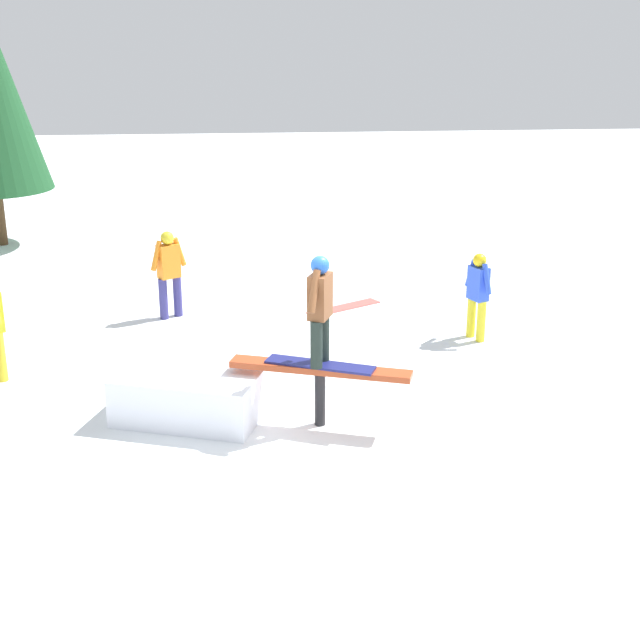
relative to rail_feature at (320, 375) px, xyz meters
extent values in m
plane|color=white|center=(0.00, 0.00, -0.67)|extent=(60.00, 60.00, 0.00)
cylinder|color=black|center=(0.00, 0.00, -0.31)|extent=(0.14, 0.14, 0.72)
cube|color=#A53F1E|center=(0.00, 0.00, 0.09)|extent=(2.26, 1.01, 0.08)
cube|color=white|center=(-1.58, 0.54, -0.36)|extent=(2.19, 2.00, 0.62)
cube|color=navy|center=(0.00, 0.00, 0.14)|extent=(1.37, 0.80, 0.03)
cylinder|color=#202C27|center=(-0.06, -0.13, 0.46)|extent=(0.15, 0.15, 0.60)
cylinder|color=#202C27|center=(0.06, 0.13, 0.46)|extent=(0.15, 0.15, 0.60)
cube|color=brown|center=(0.00, 0.00, 1.03)|extent=(0.34, 0.41, 0.55)
cylinder|color=brown|center=(-0.09, -0.20, 1.15)|extent=(0.21, 0.32, 0.50)
cylinder|color=brown|center=(0.09, 0.20, 1.15)|extent=(0.21, 0.32, 0.50)
sphere|color=blue|center=(0.00, 0.00, 1.42)|extent=(0.23, 0.23, 0.23)
cylinder|color=navy|center=(-2.04, 4.55, -0.32)|extent=(0.15, 0.15, 0.71)
cylinder|color=navy|center=(-2.27, 4.40, -0.32)|extent=(0.15, 0.15, 0.71)
cube|color=orange|center=(-2.16, 4.47, 0.32)|extent=(0.41, 0.37, 0.57)
cylinder|color=orange|center=(-1.97, 4.59, 0.45)|extent=(0.24, 0.20, 0.51)
cylinder|color=orange|center=(-2.34, 4.35, 0.45)|extent=(0.24, 0.20, 0.51)
sphere|color=gold|center=(-2.16, 4.47, 0.72)|extent=(0.23, 0.23, 0.23)
cylinder|color=yellow|center=(2.82, 2.81, -0.34)|extent=(0.14, 0.14, 0.66)
cylinder|color=yellow|center=(2.72, 3.05, -0.34)|extent=(0.14, 0.14, 0.66)
cube|color=blue|center=(2.77, 2.93, 0.25)|extent=(0.31, 0.38, 0.54)
cylinder|color=blue|center=(2.85, 2.74, 0.37)|extent=(0.16, 0.24, 0.48)
cylinder|color=blue|center=(2.69, 3.13, 0.37)|extent=(0.16, 0.24, 0.48)
sphere|color=yellow|center=(2.77, 2.93, 0.63)|extent=(0.21, 0.21, 0.21)
cylinder|color=gold|center=(-4.35, 1.84, -0.31)|extent=(0.15, 0.15, 0.72)
cube|color=#E65C53|center=(0.85, 4.70, -0.66)|extent=(1.38, 0.96, 0.02)
cylinder|color=#4C331E|center=(-6.32, 10.04, -0.04)|extent=(0.24, 0.24, 1.26)
camera|label=1|loc=(-0.93, -10.21, 4.22)|focal=50.00mm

